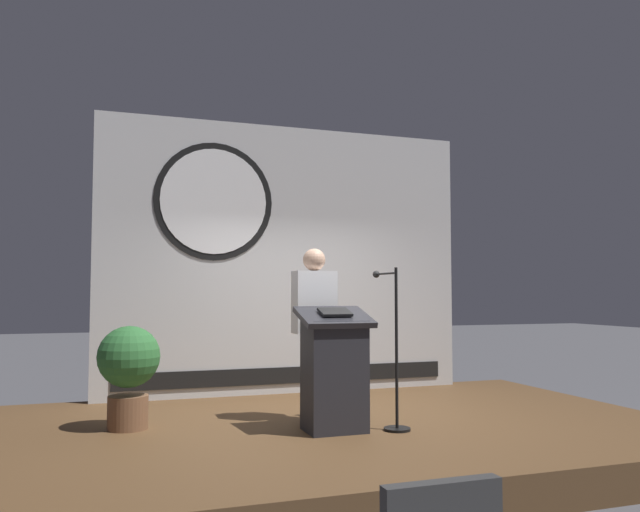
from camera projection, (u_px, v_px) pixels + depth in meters
ground_plane at (339, 454)px, 5.90m from camera, size 40.00×40.00×0.00m
stage_platform at (339, 438)px, 5.91m from camera, size 6.40×4.00×0.30m
banner_display at (285, 258)px, 7.75m from camera, size 4.60×0.12×3.31m
podium at (334, 371)px, 5.57m from camera, size 0.64×0.49×1.11m
speaker_person at (314, 332)px, 6.03m from camera, size 0.40×0.26×1.66m
microphone_stand at (394, 371)px, 5.66m from camera, size 0.24×0.60×1.46m
potted_plant at (129, 367)px, 5.66m from camera, size 0.56×0.56×0.93m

